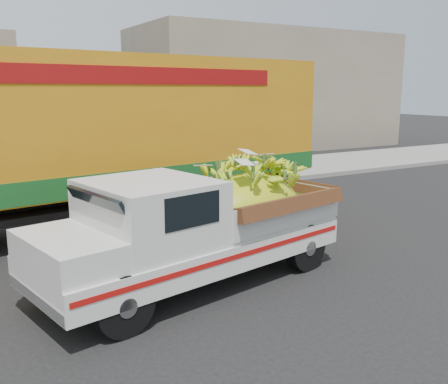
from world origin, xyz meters
TOP-DOWN VIEW (x-y plane):
  - ground at (0.00, 0.00)m, footprint 100.00×100.00m
  - curb at (0.00, 5.84)m, footprint 60.00×0.25m
  - sidewalk at (0.00, 7.94)m, footprint 60.00×4.00m
  - building_right at (14.00, 14.84)m, footprint 14.00×6.00m
  - pickup_truck at (2.08, -0.66)m, footprint 5.36×2.82m
  - semi_trailer at (1.17, 3.39)m, footprint 12.05×4.03m

SIDE VIEW (x-z plane):
  - ground at x=0.00m, z-range 0.00..0.00m
  - sidewalk at x=0.00m, z-range 0.00..0.14m
  - curb at x=0.00m, z-range 0.00..0.15m
  - pickup_truck at x=2.08m, z-range 0.07..1.85m
  - semi_trailer at x=1.17m, z-range 0.22..4.02m
  - building_right at x=14.00m, z-range 0.00..6.00m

